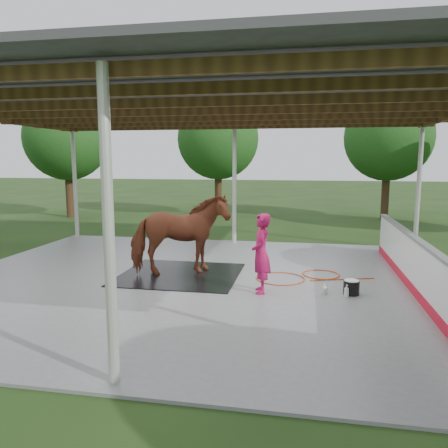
% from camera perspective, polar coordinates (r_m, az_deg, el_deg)
% --- Properties ---
extents(ground, '(100.00, 100.00, 0.00)m').
position_cam_1_polar(ground, '(10.16, -2.94, -7.61)').
color(ground, '#1E3814').
extents(concrete_slab, '(12.00, 10.00, 0.05)m').
position_cam_1_polar(concrete_slab, '(10.15, -2.94, -7.47)').
color(concrete_slab, slate).
rests_on(concrete_slab, ground).
extents(pavilion_structure, '(12.60, 10.60, 4.05)m').
position_cam_1_polar(pavilion_structure, '(9.83, -3.13, 15.19)').
color(pavilion_structure, beige).
rests_on(pavilion_structure, ground).
extents(dasher_board, '(0.16, 8.00, 1.15)m').
position_cam_1_polar(dasher_board, '(10.02, 23.66, -5.06)').
color(dasher_board, red).
rests_on(dasher_board, concrete_slab).
extents(tree_belt, '(28.00, 28.00, 5.80)m').
position_cam_1_polar(tree_belt, '(10.63, -0.32, 13.74)').
color(tree_belt, '#382314').
rests_on(tree_belt, ground).
extents(rubber_mat, '(2.80, 2.63, 0.02)m').
position_cam_1_polar(rubber_mat, '(10.64, -5.75, -6.56)').
color(rubber_mat, black).
rests_on(rubber_mat, concrete_slab).
extents(horse, '(2.50, 1.90, 1.92)m').
position_cam_1_polar(horse, '(10.43, -5.83, -1.39)').
color(horse, brown).
rests_on(horse, rubber_mat).
extents(handler, '(0.50, 0.67, 1.66)m').
position_cam_1_polar(handler, '(9.08, 4.87, -3.84)').
color(handler, '#B21250').
rests_on(handler, concrete_slab).
extents(wash_bucket, '(0.33, 0.33, 0.30)m').
position_cam_1_polar(wash_bucket, '(9.44, 16.30, -7.91)').
color(wash_bucket, black).
rests_on(wash_bucket, concrete_slab).
extents(soap_bottle_a, '(0.13, 0.13, 0.26)m').
position_cam_1_polar(soap_bottle_a, '(9.24, 15.70, -8.41)').
color(soap_bottle_a, silver).
rests_on(soap_bottle_a, concrete_slab).
extents(soap_bottle_b, '(0.14, 0.14, 0.22)m').
position_cam_1_polar(soap_bottle_b, '(9.35, 12.98, -8.24)').
color(soap_bottle_b, '#338CD8').
rests_on(soap_bottle_b, concrete_slab).
extents(hose_coil, '(2.72, 1.55, 0.02)m').
position_cam_1_polar(hose_coil, '(10.50, 9.51, -6.83)').
color(hose_coil, '#B8400D').
rests_on(hose_coil, concrete_slab).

